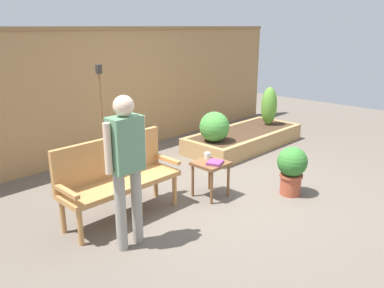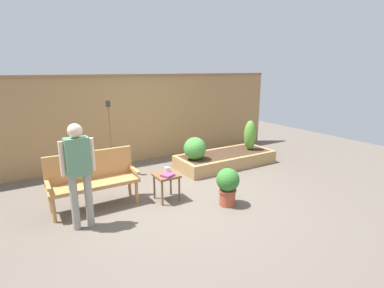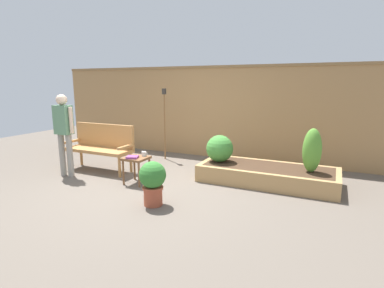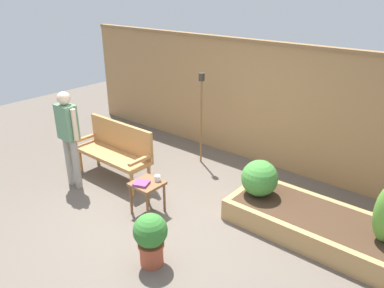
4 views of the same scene
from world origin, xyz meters
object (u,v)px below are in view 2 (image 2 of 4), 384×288
object	(u,v)px
potted_boxwood	(228,184)
shrub_far_corner	(250,135)
person_by_bench	(78,167)
cup_on_table	(167,169)
tiki_torch	(109,125)
shrub_near_bench	(195,149)
garden_bench	(92,176)
book_on_table	(168,175)
side_table	(166,179)

from	to	relation	value
potted_boxwood	shrub_far_corner	world-z (taller)	shrub_far_corner
person_by_bench	potted_boxwood	bearing A→B (deg)	-12.78
cup_on_table	tiki_torch	distance (m)	1.83
shrub_near_bench	person_by_bench	world-z (taller)	person_by_bench
garden_bench	book_on_table	distance (m)	1.26
side_table	cup_on_table	xyz separation A→B (m)	(0.08, 0.13, 0.12)
garden_bench	shrub_near_bench	world-z (taller)	garden_bench
garden_bench	side_table	distance (m)	1.25
side_table	shrub_near_bench	size ratio (longest dim) A/B	0.95
shrub_far_corner	person_by_bench	distance (m)	4.46
shrub_far_corner	tiki_torch	bearing A→B (deg)	166.39
person_by_bench	side_table	bearing A→B (deg)	8.03
side_table	potted_boxwood	distance (m)	1.08
garden_bench	person_by_bench	size ratio (longest dim) A/B	0.92
cup_on_table	shrub_far_corner	size ratio (longest dim) A/B	0.16
side_table	cup_on_table	distance (m)	0.20
book_on_table	garden_bench	bearing A→B (deg)	134.70
shrub_near_bench	potted_boxwood	bearing A→B (deg)	-103.28
tiki_torch	cup_on_table	bearing A→B (deg)	-72.20
shrub_far_corner	person_by_bench	bearing A→B (deg)	-164.47
person_by_bench	shrub_near_bench	bearing A→B (deg)	24.05
shrub_far_corner	cup_on_table	bearing A→B (deg)	-162.66
cup_on_table	book_on_table	size ratio (longest dim) A/B	0.61
tiki_torch	book_on_table	bearing A→B (deg)	-76.92
garden_bench	cup_on_table	size ratio (longest dim) A/B	12.25
book_on_table	tiki_torch	xyz separation A→B (m)	(-0.43, 1.86, 0.63)
garden_bench	cup_on_table	distance (m)	1.28
garden_bench	person_by_bench	bearing A→B (deg)	-115.69
book_on_table	shrub_near_bench	bearing A→B (deg)	20.34
book_on_table	person_by_bench	bearing A→B (deg)	163.80
potted_boxwood	shrub_near_bench	bearing A→B (deg)	76.72
shrub_far_corner	shrub_near_bench	bearing A→B (deg)	180.00
book_on_table	person_by_bench	size ratio (longest dim) A/B	0.12
side_table	cup_on_table	world-z (taller)	cup_on_table
side_table	cup_on_table	size ratio (longest dim) A/B	4.08
tiki_torch	side_table	bearing A→B (deg)	-75.82
shrub_near_bench	tiki_torch	distance (m)	1.92
side_table	shrub_far_corner	world-z (taller)	shrub_far_corner
side_table	tiki_torch	size ratio (longest dim) A/B	0.29
book_on_table	side_table	bearing A→B (deg)	58.41
tiki_torch	person_by_bench	world-z (taller)	tiki_torch
side_table	potted_boxwood	bearing A→B (deg)	-42.12
garden_bench	shrub_near_bench	bearing A→B (deg)	13.15
side_table	tiki_torch	world-z (taller)	tiki_torch
garden_bench	person_by_bench	world-z (taller)	person_by_bench
book_on_table	tiki_torch	size ratio (longest dim) A/B	0.12
potted_boxwood	tiki_torch	distance (m)	2.89
garden_bench	person_by_bench	xyz separation A→B (m)	(-0.31, -0.64, 0.39)
book_on_table	potted_boxwood	xyz separation A→B (m)	(0.81, -0.64, -0.12)
shrub_far_corner	person_by_bench	size ratio (longest dim) A/B	0.47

